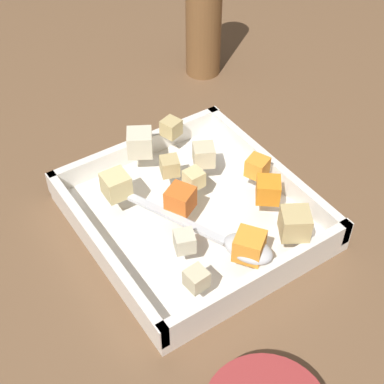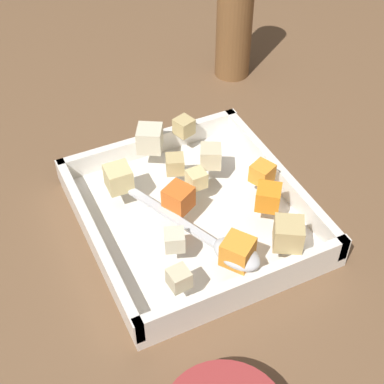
# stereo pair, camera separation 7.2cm
# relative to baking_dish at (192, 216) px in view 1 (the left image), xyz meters

# --- Properties ---
(ground_plane) EXTENTS (4.00, 4.00, 0.00)m
(ground_plane) POSITION_rel_baking_dish_xyz_m (0.02, -0.00, -0.01)
(ground_plane) COLOR brown
(baking_dish) EXTENTS (0.29, 0.27, 0.05)m
(baking_dish) POSITION_rel_baking_dish_xyz_m (0.00, 0.00, 0.00)
(baking_dish) COLOR white
(baking_dish) RESTS_ON ground_plane
(carrot_chunk_near_left) EXTENTS (0.04, 0.04, 0.03)m
(carrot_chunk_near_left) POSITION_rel_baking_dish_xyz_m (-0.05, -0.08, 0.05)
(carrot_chunk_near_left) COLOR orange
(carrot_chunk_near_left) RESTS_ON baking_dish
(carrot_chunk_near_right) EXTENTS (0.05, 0.05, 0.03)m
(carrot_chunk_near_right) POSITION_rel_baking_dish_xyz_m (-0.11, 0.00, 0.05)
(carrot_chunk_near_right) COLOR orange
(carrot_chunk_near_right) RESTS_ON baking_dish
(carrot_chunk_corner_ne) EXTENTS (0.04, 0.04, 0.03)m
(carrot_chunk_corner_ne) POSITION_rel_baking_dish_xyz_m (-0.01, 0.02, 0.05)
(carrot_chunk_corner_ne) COLOR orange
(carrot_chunk_corner_ne) RESTS_ON baking_dish
(carrot_chunk_heap_side) EXTENTS (0.03, 0.03, 0.03)m
(carrot_chunk_heap_side) POSITION_rel_baking_dish_xyz_m (-0.01, -0.10, 0.05)
(carrot_chunk_heap_side) COLOR orange
(carrot_chunk_heap_side) RESTS_ON baking_dish
(potato_chunk_rim_edge) EXTENTS (0.02, 0.02, 0.02)m
(potato_chunk_rim_edge) POSITION_rel_baking_dish_xyz_m (-0.12, 0.07, 0.04)
(potato_chunk_rim_edge) COLOR beige
(potato_chunk_rim_edge) RESTS_ON baking_dish
(potato_chunk_back_center) EXTENTS (0.04, 0.04, 0.03)m
(potato_chunk_back_center) POSITION_rel_baking_dish_xyz_m (0.05, -0.05, 0.05)
(potato_chunk_back_center) COLOR beige
(potato_chunk_back_center) RESTS_ON baking_dish
(potato_chunk_heap_top) EXTENTS (0.05, 0.05, 0.03)m
(potato_chunk_heap_top) POSITION_rel_baking_dish_xyz_m (-0.12, -0.07, 0.05)
(potato_chunk_heap_top) COLOR tan
(potato_chunk_heap_top) RESTS_ON baking_dish
(potato_chunk_under_handle) EXTENTS (0.03, 0.03, 0.02)m
(potato_chunk_under_handle) POSITION_rel_baking_dish_xyz_m (0.06, 0.00, 0.04)
(potato_chunk_under_handle) COLOR tan
(potato_chunk_under_handle) RESTS_ON baking_dish
(potato_chunk_front_center) EXTENTS (0.02, 0.02, 0.02)m
(potato_chunk_front_center) POSITION_rel_baking_dish_xyz_m (0.02, -0.02, 0.04)
(potato_chunk_front_center) COLOR #E0CC89
(potato_chunk_front_center) RESTS_ON baking_dish
(potato_chunk_far_left) EXTENTS (0.03, 0.03, 0.02)m
(potato_chunk_far_left) POSITION_rel_baking_dish_xyz_m (0.12, -0.05, 0.05)
(potato_chunk_far_left) COLOR tan
(potato_chunk_far_left) RESTS_ON baking_dish
(potato_chunk_corner_nw) EXTENTS (0.03, 0.03, 0.03)m
(potato_chunk_corner_nw) POSITION_rel_baking_dish_xyz_m (0.06, 0.08, 0.05)
(potato_chunk_corner_nw) COLOR #E0CC89
(potato_chunk_corner_nw) RESTS_ON baking_dish
(parsnip_chunk_corner_se) EXTENTS (0.05, 0.05, 0.03)m
(parsnip_chunk_corner_se) POSITION_rel_baking_dish_xyz_m (0.11, 0.01, 0.05)
(parsnip_chunk_corner_se) COLOR beige
(parsnip_chunk_corner_se) RESTS_ON baking_dish
(parsnip_chunk_center) EXTENTS (0.03, 0.03, 0.02)m
(parsnip_chunk_center) POSITION_rel_baking_dish_xyz_m (-0.06, 0.05, 0.04)
(parsnip_chunk_center) COLOR beige
(parsnip_chunk_center) RESTS_ON baking_dish
(serving_spoon) EXTENTS (0.19, 0.10, 0.02)m
(serving_spoon) POSITION_rel_baking_dish_xyz_m (-0.10, 0.00, 0.04)
(serving_spoon) COLOR silver
(serving_spoon) RESTS_ON baking_dish
(pepper_mill) EXTENTS (0.06, 0.06, 0.24)m
(pepper_mill) POSITION_rel_baking_dish_xyz_m (0.30, -0.22, 0.10)
(pepper_mill) COLOR brown
(pepper_mill) RESTS_ON ground_plane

